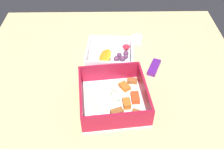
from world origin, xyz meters
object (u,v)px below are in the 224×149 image
pasta_container (115,98)px  paper_cup_liner (137,39)px  candy_bar (155,67)px  fruit_bowl (111,56)px

pasta_container → paper_cup_liner: size_ratio=5.31×
candy_bar → paper_cup_liner: 14.67cm
candy_bar → paper_cup_liner: paper_cup_liner is taller
pasta_container → fruit_bowl: pasta_container is taller
pasta_container → paper_cup_liner: bearing=156.8°
pasta_container → candy_bar: size_ratio=2.74×
fruit_bowl → pasta_container: bearing=2.1°
paper_cup_liner → pasta_container: bearing=-17.1°
candy_bar → paper_cup_liner: bearing=-164.4°
fruit_bowl → candy_bar: (4.31, 12.99, -1.10)cm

